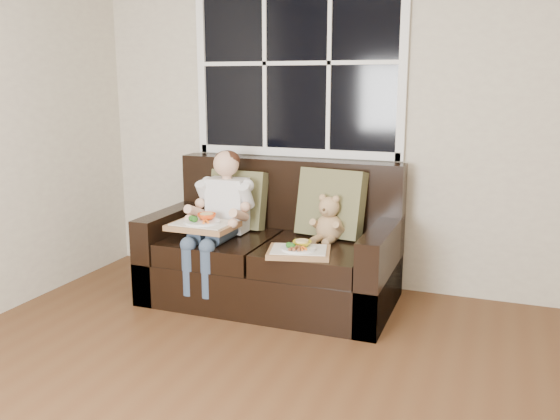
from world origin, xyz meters
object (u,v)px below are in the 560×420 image
at_px(teddy_bear, 329,222).
at_px(tray_left, 203,224).
at_px(child, 221,208).
at_px(loveseat, 274,255).
at_px(tray_right, 299,250).

bearing_deg(teddy_bear, tray_left, -148.44).
distance_m(child, teddy_bear, 0.76).
bearing_deg(child, teddy_bear, 11.35).
relative_size(child, teddy_bear, 2.75).
height_order(loveseat, teddy_bear, loveseat).
xyz_separation_m(loveseat, tray_left, (-0.40, -0.31, 0.27)).
height_order(child, tray_right, child).
xyz_separation_m(loveseat, teddy_bear, (0.39, 0.03, 0.27)).
distance_m(loveseat, tray_right, 0.51).
bearing_deg(child, loveseat, 19.11).
relative_size(loveseat, tray_left, 3.85).
bearing_deg(tray_left, child, 78.83).
distance_m(teddy_bear, tray_right, 0.41).
xyz_separation_m(teddy_bear, tray_right, (-0.08, -0.39, -0.10)).
height_order(loveseat, tray_left, loveseat).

